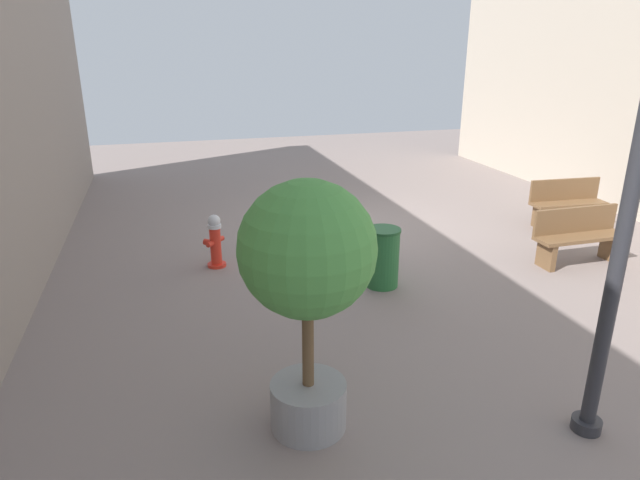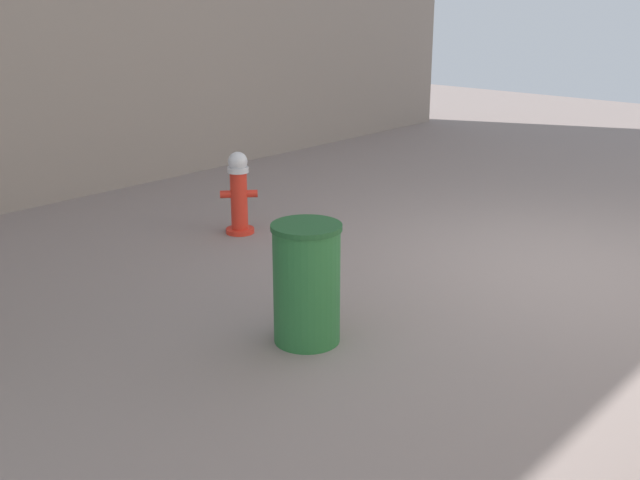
{
  "view_description": "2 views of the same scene",
  "coord_description": "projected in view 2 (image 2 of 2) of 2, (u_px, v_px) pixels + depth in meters",
  "views": [
    {
      "loc": [
        3.77,
        10.06,
        3.54
      ],
      "look_at": [
        1.62,
        2.53,
        0.74
      ],
      "focal_mm": 30.95,
      "sensor_mm": 36.0,
      "label": 1
    },
    {
      "loc": [
        -2.86,
        6.65,
        2.54
      ],
      "look_at": [
        0.94,
        2.4,
        0.65
      ],
      "focal_mm": 42.53,
      "sensor_mm": 36.0,
      "label": 2
    }
  ],
  "objects": [
    {
      "name": "ground_plane",
      "position": [
        557.0,
        266.0,
        7.32
      ],
      "size": [
        23.4,
        23.4,
        0.0
      ],
      "primitive_type": "plane",
      "color": "gray"
    },
    {
      "name": "trash_bin",
      "position": [
        307.0,
        283.0,
        5.63
      ],
      "size": [
        0.53,
        0.53,
        0.92
      ],
      "color": "#266633",
      "rests_on": "ground_plane"
    },
    {
      "name": "fire_hydrant",
      "position": [
        239.0,
        193.0,
        8.19
      ],
      "size": [
        0.37,
        0.37,
        0.9
      ],
      "color": "red",
      "rests_on": "ground_plane"
    }
  ]
}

